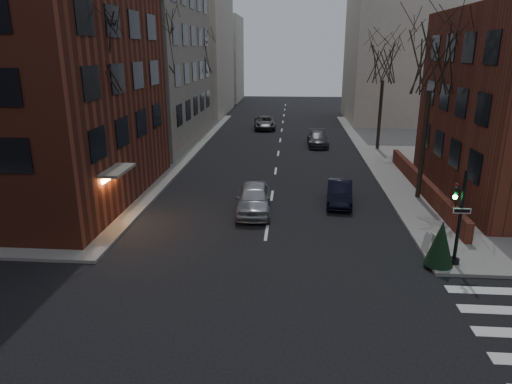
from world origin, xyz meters
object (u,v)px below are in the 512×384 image
sandwich_board (431,243)px  evergreen_shrub (441,243)px  tree_right_b (384,62)px  streetlamp_far (208,91)px  car_lane_far (265,123)px  tree_left_b (160,46)px  tree_right_a (433,61)px  tree_left_c (198,56)px  car_lane_gray (318,139)px  streetlamp_near (156,116)px  parked_sedan (340,193)px  traffic_signal (458,224)px  tree_left_a (93,53)px  car_lane_silver (254,198)px

sandwich_board → evergreen_shrub: 1.33m
tree_right_b → sandwich_board: 23.12m
streetlamp_far → car_lane_far: 7.20m
tree_left_b → tree_right_a: (17.60, -8.00, -0.88)m
tree_right_b → tree_left_c: bearing=155.6°
tree_left_b → car_lane_gray: size_ratio=2.35×
car_lane_gray → car_lane_far: 10.70m
car_lane_far → evergreen_shrub: evergreen_shrub is taller
car_lane_gray → tree_right_a: bearing=-72.2°
tree_right_a → streetlamp_near: tree_right_a is taller
tree_left_c → car_lane_far: tree_left_c is taller
parked_sedan → sandwich_board: (3.30, -6.83, -0.07)m
traffic_signal → tree_left_c: size_ratio=0.41×
evergreen_shrub → tree_right_b: bearing=86.3°
tree_left_b → tree_right_a: size_ratio=1.11×
tree_left_c → tree_right_b: size_ratio=1.06×
streetlamp_near → car_lane_gray: 16.90m
tree_left_b → evergreen_shrub: (16.10, -17.21, -7.80)m
tree_right_a → streetlamp_near: size_ratio=1.55×
tree_right_b → car_lane_far: tree_right_b is taller
streetlamp_far → car_lane_gray: size_ratio=1.37×
tree_left_b → tree_left_a: bearing=-90.0°
tree_right_b → sandwich_board: tree_right_b is taller
tree_left_a → car_lane_far: (6.83, 28.74, -7.77)m
traffic_signal → sandwich_board: 1.79m
tree_left_a → streetlamp_near: tree_left_a is taller
tree_left_a → tree_left_c: bearing=90.0°
tree_left_b → tree_right_a: bearing=-24.4°
tree_right_a → tree_left_a: bearing=-167.2°
tree_left_a → car_lane_gray: tree_left_a is taller
car_lane_gray → car_lane_far: size_ratio=0.91×
tree_left_c → evergreen_shrub: size_ratio=5.04×
sandwich_board → tree_left_c: bearing=105.4°
sandwich_board → tree_left_b: bearing=122.4°
car_lane_silver → sandwich_board: car_lane_silver is taller
streetlamp_near → car_lane_gray: bearing=44.5°
parked_sedan → sandwich_board: bearing=-58.9°
tree_left_a → tree_left_c: (0.00, 26.00, -0.44)m
tree_left_c → evergreen_shrub: bearing=-62.7°
tree_left_b → car_lane_far: (6.83, 16.74, -8.21)m
car_lane_gray → sandwich_board: car_lane_gray is taller
tree_left_c → car_lane_silver: 27.24m
tree_right_b → evergreen_shrub: bearing=-93.7°
tree_left_c → streetlamp_far: tree_left_c is taller
tree_left_b → sandwich_board: 24.17m
tree_left_a → streetlamp_far: tree_left_a is taller
traffic_signal → parked_sedan: bearing=116.6°
tree_left_b → tree_left_c: size_ratio=1.11×
parked_sedan → tree_right_a: bearing=18.9°
tree_left_c → tree_right_a: 28.17m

